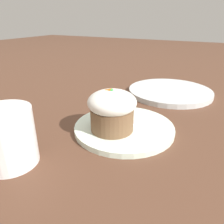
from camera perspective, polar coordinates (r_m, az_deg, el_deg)
ground_plane at (r=0.48m, az=3.17°, el=-4.71°), size 4.00×4.00×0.00m
dessert_plate at (r=0.48m, az=3.19°, el=-4.11°), size 0.22×0.22×0.01m
carrot_cake at (r=0.44m, az=-0.00°, el=0.62°), size 0.10×0.10×0.09m
spoon at (r=0.48m, az=4.87°, el=-3.24°), size 0.04×0.11×0.01m
coffee_cup at (r=0.40m, az=-25.92°, el=-5.86°), size 0.13×0.09×0.10m
side_plate at (r=0.73m, az=14.87°, el=5.18°), size 0.26×0.26×0.02m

